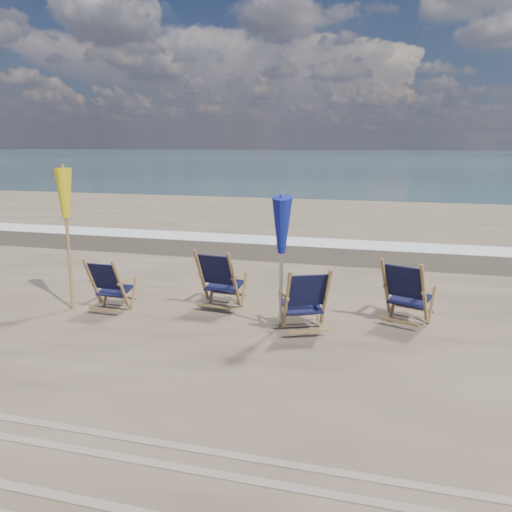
{
  "coord_description": "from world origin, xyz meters",
  "views": [
    {
      "loc": [
        2.24,
        -6.13,
        2.84
      ],
      "look_at": [
        0.0,
        2.2,
        0.9
      ],
      "focal_mm": 35.0,
      "sensor_mm": 36.0,
      "label": 1
    }
  ],
  "objects_px": {
    "beach_chair_0": "(121,287)",
    "umbrella_blue": "(282,230)",
    "umbrella_yellow": "(65,202)",
    "beach_chair_2": "(326,300)",
    "beach_chair_3": "(424,296)",
    "beach_chair_1": "(234,282)"
  },
  "relations": [
    {
      "from": "beach_chair_0",
      "to": "umbrella_yellow",
      "type": "height_order",
      "value": "umbrella_yellow"
    },
    {
      "from": "beach_chair_0",
      "to": "beach_chair_2",
      "type": "distance_m",
      "value": 3.46
    },
    {
      "from": "beach_chair_1",
      "to": "beach_chair_3",
      "type": "xyz_separation_m",
      "value": [
        3.08,
        -0.03,
        -0.0
      ]
    },
    {
      "from": "umbrella_yellow",
      "to": "beach_chair_3",
      "type": "bearing_deg",
      "value": 4.27
    },
    {
      "from": "beach_chair_3",
      "to": "umbrella_yellow",
      "type": "height_order",
      "value": "umbrella_yellow"
    },
    {
      "from": "beach_chair_2",
      "to": "umbrella_yellow",
      "type": "distance_m",
      "value": 4.69
    },
    {
      "from": "beach_chair_0",
      "to": "umbrella_yellow",
      "type": "xyz_separation_m",
      "value": [
        -1.03,
        0.11,
        1.4
      ]
    },
    {
      "from": "beach_chair_0",
      "to": "beach_chair_1",
      "type": "relative_size",
      "value": 0.88
    },
    {
      "from": "beach_chair_0",
      "to": "umbrella_yellow",
      "type": "bearing_deg",
      "value": -4.28
    },
    {
      "from": "beach_chair_2",
      "to": "umbrella_blue",
      "type": "xyz_separation_m",
      "value": [
        -0.67,
        -0.09,
        1.07
      ]
    },
    {
      "from": "umbrella_yellow",
      "to": "umbrella_blue",
      "type": "xyz_separation_m",
      "value": [
        3.82,
        -0.2,
        -0.28
      ]
    },
    {
      "from": "beach_chair_2",
      "to": "umbrella_blue",
      "type": "distance_m",
      "value": 1.26
    },
    {
      "from": "beach_chair_0",
      "to": "beach_chair_2",
      "type": "relative_size",
      "value": 0.91
    },
    {
      "from": "beach_chair_1",
      "to": "beach_chair_2",
      "type": "distance_m",
      "value": 1.74
    },
    {
      "from": "beach_chair_0",
      "to": "umbrella_blue",
      "type": "bearing_deg",
      "value": -179.81
    },
    {
      "from": "umbrella_yellow",
      "to": "beach_chair_1",
      "type": "bearing_deg",
      "value": 9.48
    },
    {
      "from": "beach_chair_3",
      "to": "umbrella_yellow",
      "type": "bearing_deg",
      "value": 25.44
    },
    {
      "from": "umbrella_yellow",
      "to": "umbrella_blue",
      "type": "distance_m",
      "value": 3.83
    },
    {
      "from": "beach_chair_3",
      "to": "umbrella_yellow",
      "type": "distance_m",
      "value": 6.09
    },
    {
      "from": "beach_chair_0",
      "to": "umbrella_blue",
      "type": "distance_m",
      "value": 3.0
    },
    {
      "from": "beach_chair_2",
      "to": "umbrella_yellow",
      "type": "height_order",
      "value": "umbrella_yellow"
    },
    {
      "from": "beach_chair_0",
      "to": "beach_chair_3",
      "type": "bearing_deg",
      "value": -171.54
    }
  ]
}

